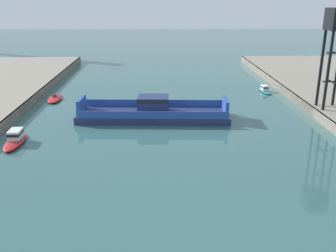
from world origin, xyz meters
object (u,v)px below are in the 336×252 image
Objects in this scene: chain_ferry at (153,112)px; moored_boat_near_left at (265,90)px; moored_boat_near_right at (15,139)px; moored_boat_mid_right at (55,98)px.

chain_ferry is 27.61m from moored_boat_near_left.
moored_boat_near_left is at bearing 33.52° from moored_boat_near_right.
moored_boat_near_left is 40.49m from moored_boat_mid_right.
moored_boat_near_right is 21.66m from moored_boat_mid_right.
moored_boat_near_right is (-17.87, -9.73, -0.44)m from chain_ferry.
moored_boat_near_right reaches higher than moored_boat_mid_right.
chain_ferry is 21.78m from moored_boat_mid_right.
moored_boat_near_right is 1.02× the size of moored_boat_mid_right.
chain_ferry is 3.41× the size of moored_boat_near_right.
chain_ferry reaches higher than moored_boat_near_right.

